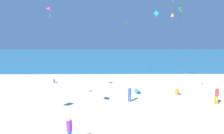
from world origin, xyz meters
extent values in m
plane|color=beige|center=(0.00, 10.00, 0.00)|extent=(120.00, 120.00, 0.00)
cube|color=#236084|center=(0.00, 49.54, 0.03)|extent=(120.00, 60.00, 0.05)
cube|color=#2370B2|center=(3.08, 9.13, 0.17)|extent=(0.72, 0.73, 0.03)
cube|color=#2370B2|center=(2.87, 8.97, 0.37)|extent=(0.47, 0.54, 0.40)
cylinder|color=#B7B7BC|center=(3.03, 9.44, 0.09)|extent=(0.02, 0.02, 0.17)
cylinder|color=#B7B7BC|center=(3.36, 9.01, 0.09)|extent=(0.02, 0.02, 0.17)
cylinder|color=orange|center=(7.45, 8.66, 0.29)|extent=(0.38, 0.38, 0.58)
sphere|color=tan|center=(7.45, 8.66, 0.68)|extent=(0.23, 0.23, 0.23)
cube|color=purple|center=(7.68, 8.66, 0.08)|extent=(0.43, 0.30, 0.17)
cylinder|color=orange|center=(10.31, 5.77, 0.42)|extent=(0.15, 0.15, 0.85)
cylinder|color=orange|center=(10.17, 5.90, 0.42)|extent=(0.15, 0.15, 0.85)
cylinder|color=red|center=(10.24, 5.83, 1.17)|extent=(0.48, 0.48, 0.64)
sphere|color=#A87A5B|center=(10.24, 5.83, 1.59)|extent=(0.23, 0.23, 0.23)
cylinder|color=blue|center=(1.86, 6.54, 0.39)|extent=(0.13, 0.13, 0.77)
cylinder|color=blue|center=(1.71, 6.63, 0.39)|extent=(0.13, 0.13, 0.77)
cylinder|color=blue|center=(1.78, 6.59, 1.06)|extent=(0.42, 0.42, 0.58)
sphere|color=tan|center=(1.78, 6.59, 1.44)|extent=(0.21, 0.21, 0.21)
cylinder|color=#D8599E|center=(-8.24, 13.70, 0.24)|extent=(0.31, 0.31, 0.47)
sphere|color=#A87A5B|center=(-8.24, 13.70, 0.56)|extent=(0.19, 0.19, 0.19)
cube|color=#19ADB2|center=(-8.05, 13.70, 0.07)|extent=(0.35, 0.24, 0.14)
cylinder|color=purple|center=(-2.66, -0.43, 1.20)|extent=(0.46, 0.46, 0.65)
sphere|color=beige|center=(-2.66, -0.43, 1.64)|extent=(0.24, 0.24, 0.24)
pyramid|color=blue|center=(2.88, 23.99, 9.87)|extent=(0.84, 0.80, 0.37)
cylinder|color=#99DB33|center=(2.86, 23.96, 9.09)|extent=(0.11, 0.15, 0.66)
pyramid|color=pink|center=(12.17, 25.47, 13.45)|extent=(0.52, 0.51, 0.19)
cylinder|color=black|center=(12.17, 25.48, 12.90)|extent=(0.08, 0.08, 0.56)
pyramid|color=#DB3DA8|center=(-6.30, 8.02, 9.37)|extent=(0.81, 0.87, 0.34)
cylinder|color=pink|center=(-6.32, 8.00, 8.68)|extent=(0.07, 0.06, 0.45)
cube|color=#1EADAD|center=(8.56, 23.63, 10.94)|extent=(0.93, 0.62, 1.05)
cylinder|color=pink|center=(8.56, 23.63, 10.32)|extent=(0.06, 0.11, 0.47)
cube|color=green|center=(6.73, 7.35, 9.13)|extent=(0.47, 0.51, 0.62)
cylinder|color=black|center=(6.73, 7.35, 8.66)|extent=(0.11, 0.07, 0.48)
cone|color=orange|center=(8.48, 14.60, 9.57)|extent=(0.57, 0.49, 0.61)
cylinder|color=blue|center=(8.48, 14.60, 8.88)|extent=(0.17, 0.04, 0.92)
camera|label=1|loc=(-0.14, -10.04, 6.56)|focal=27.43mm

